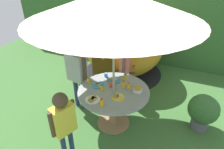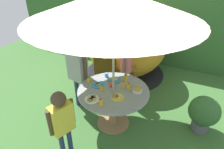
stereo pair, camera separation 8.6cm
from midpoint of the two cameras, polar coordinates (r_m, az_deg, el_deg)
ground_plane at (r=3.64m, az=1.06°, el=-14.13°), size 10.00×10.00×0.02m
hedge_backdrop at (r=5.71m, az=13.93°, el=13.11°), size 9.00×0.70×1.85m
garden_table at (r=3.28m, az=1.15°, el=-7.38°), size 1.18×1.18×0.72m
patio_umbrella at (r=2.64m, az=1.51°, el=20.02°), size 2.38×2.38×2.27m
wooden_chair at (r=4.25m, az=5.11°, el=2.86°), size 0.53×0.51×1.06m
dome_tent at (r=4.80m, az=4.51°, el=9.20°), size 2.25×2.25×1.64m
potted_plant at (r=3.61m, az=26.09°, el=-10.08°), size 0.51×0.51×0.67m
child_in_pink_shirt at (r=3.88m, az=4.93°, el=3.33°), size 0.22×0.41×1.22m
child_in_grey_shirt at (r=3.55m, az=-9.51°, el=2.23°), size 0.46×0.27×1.40m
child_in_yellow_shirt at (r=2.70m, az=-13.72°, el=-12.47°), size 0.26×0.38×1.16m
snack_bowl at (r=3.14m, az=8.27°, el=-4.50°), size 0.15×0.15×0.08m
plate_mid_left at (r=3.41m, az=1.28°, el=-1.65°), size 0.24×0.24×0.03m
plate_mid_right at (r=3.00m, az=2.35°, el=-6.63°), size 0.20×0.20×0.03m
plate_back_edge at (r=2.97m, az=-5.13°, el=-7.19°), size 0.23×0.23×0.03m
plate_far_right at (r=3.30m, az=-3.46°, el=-2.93°), size 0.24×0.24×0.03m
juice_bottle_near_left at (r=2.83m, az=-2.49°, el=-8.17°), size 0.06×0.06×0.12m
juice_bottle_near_right at (r=3.36m, az=-6.03°, el=-1.54°), size 0.06×0.06×0.11m
juice_bottle_far_left at (r=3.20m, az=4.25°, el=-3.02°), size 0.05×0.05×0.13m
juice_bottle_center_front at (r=3.19m, az=5.62°, el=-3.40°), size 0.05×0.05×0.11m
juice_bottle_center_back at (r=3.42m, az=4.77°, el=-0.80°), size 0.06×0.06×0.12m
juice_bottle_front_edge at (r=3.12m, az=-2.39°, el=-3.95°), size 0.05×0.05×0.12m
cup_near at (r=3.51m, az=-0.92°, el=-0.12°), size 0.06×0.06×0.07m
cup_far at (r=3.23m, az=0.62°, el=-3.07°), size 0.07×0.07×0.07m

